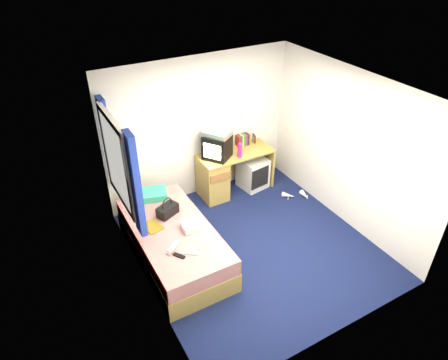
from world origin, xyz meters
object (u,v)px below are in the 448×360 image
vcr (217,133)px  water_bottle (172,247)px  colour_swatch_fan (189,253)px  remote_control (179,256)px  picture_frame (254,138)px  towel (192,226)px  bed (174,243)px  aerosol_can (229,149)px  pink_water_bottle (240,151)px  crt_tv (217,147)px  handbag (167,210)px  white_heels (297,195)px  storage_cube (253,173)px  pillow (150,195)px  magazine (152,226)px  desk (221,174)px

vcr → water_bottle: 2.15m
colour_swatch_fan → remote_control: bearing=177.2°
picture_frame → colour_swatch_fan: picture_frame is taller
towel → vcr: bearing=49.1°
bed → vcr: size_ratio=4.74×
aerosol_can → remote_control: 2.31m
picture_frame → pink_water_bottle: 0.60m
pink_water_bottle → remote_control: pink_water_bottle is taller
pink_water_bottle → water_bottle: size_ratio=1.16×
vcr → crt_tv: bearing=-87.6°
handbag → remote_control: (-0.20, -0.85, -0.07)m
remote_control → white_heels: 2.77m
colour_swatch_fan → crt_tv: bearing=51.4°
storage_cube → colour_swatch_fan: (-1.97, -1.56, 0.27)m
picture_frame → towel: 2.34m
storage_cube → aerosol_can: size_ratio=2.91×
pillow → magazine: size_ratio=1.77×
pillow → white_heels: (2.44, -0.49, -0.55)m
storage_cube → bed: bearing=-160.6°
bed → handbag: 0.47m
towel → picture_frame: bearing=36.2°
bed → picture_frame: picture_frame is taller
pillow → magazine: (-0.22, -0.66, -0.05)m
pillow → magazine: bearing=-108.1°
pink_water_bottle → white_heels: (0.82, -0.58, -0.83)m
vcr → handbag: bearing=-91.1°
bed → vcr: vcr is taller
crt_tv → towel: size_ratio=2.04×
picture_frame → crt_tv: bearing=-155.4°
desk → towel: size_ratio=4.90×
bed → pink_water_bottle: 1.94m
pillow → magazine: 0.70m
pink_water_bottle → pillow: bearing=-177.0°
crt_tv → water_bottle: 2.09m
handbag → vcr: bearing=8.7°
picture_frame → towel: picture_frame is taller
towel → colour_swatch_fan: bearing=-121.0°
picture_frame → white_heels: bearing=-56.6°
vcr → white_heels: size_ratio=1.02×
towel → storage_cube: bearing=33.5°
bed → colour_swatch_fan: 0.61m
water_bottle → towel: bearing=32.7°
picture_frame → aerosol_can: aerosol_can is taller
picture_frame → remote_control: bearing=-128.0°
white_heels → desk: bearing=145.4°
desk → vcr: (-0.07, 0.00, 0.78)m
pillow → white_heels: size_ratio=1.20×
magazine → remote_control: size_ratio=1.75×
vcr → aerosol_can: vcr is taller
desk → water_bottle: size_ratio=6.50×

